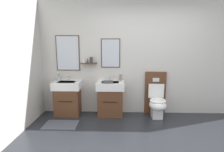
% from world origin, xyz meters
% --- Properties ---
extents(wall_back, '(5.19, 0.27, 2.63)m').
position_xyz_m(wall_back, '(-0.02, 1.76, 1.32)').
color(wall_back, beige).
rests_on(wall_back, ground).
extents(bath_mat, '(0.68, 0.44, 0.01)m').
position_xyz_m(bath_mat, '(-1.84, 0.95, 0.01)').
color(bath_mat, '#474C56').
rests_on(bath_mat, ground).
extents(vanity_sink_left, '(0.62, 0.44, 0.79)m').
position_xyz_m(vanity_sink_left, '(-1.84, 1.52, 0.41)').
color(vanity_sink_left, '#56331E').
rests_on(vanity_sink_left, ground).
extents(tap_on_left_sink, '(0.03, 0.13, 0.11)m').
position_xyz_m(tap_on_left_sink, '(-1.84, 1.68, 0.86)').
color(tap_on_left_sink, silver).
rests_on(tap_on_left_sink, vanity_sink_left).
extents(vanity_sink_right, '(0.62, 0.44, 0.79)m').
position_xyz_m(vanity_sink_right, '(-0.85, 1.52, 0.41)').
color(vanity_sink_right, '#56331E').
rests_on(vanity_sink_right, ground).
extents(tap_on_right_sink, '(0.03, 0.13, 0.11)m').
position_xyz_m(tap_on_right_sink, '(-0.85, 1.68, 0.86)').
color(tap_on_right_sink, silver).
rests_on(tap_on_right_sink, vanity_sink_right).
extents(toilet, '(0.48, 0.63, 1.00)m').
position_xyz_m(toilet, '(0.20, 1.50, 0.38)').
color(toilet, '#56331E').
rests_on(toilet, ground).
extents(toothbrush_cup, '(0.07, 0.07, 0.20)m').
position_xyz_m(toothbrush_cup, '(-2.07, 1.66, 0.85)').
color(toothbrush_cup, silver).
rests_on(toothbrush_cup, vanity_sink_left).
extents(soap_dispenser, '(0.06, 0.06, 0.18)m').
position_xyz_m(soap_dispenser, '(-0.61, 1.67, 0.87)').
color(soap_dispenser, gray).
rests_on(soap_dispenser, vanity_sink_right).
extents(folded_hand_towel, '(0.22, 0.16, 0.04)m').
position_xyz_m(folded_hand_towel, '(-0.89, 1.40, 0.81)').
color(folded_hand_towel, '#47474C').
rests_on(folded_hand_towel, vanity_sink_right).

